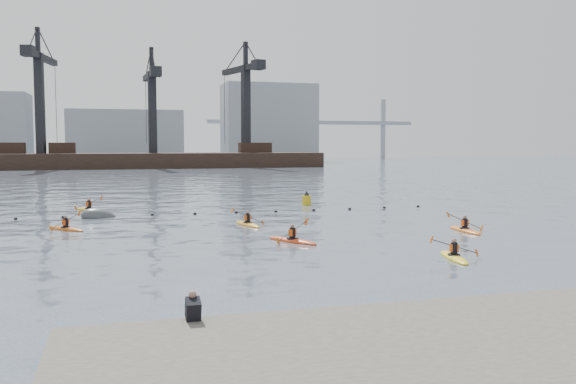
{
  "coord_description": "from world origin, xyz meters",
  "views": [
    {
      "loc": [
        -7.32,
        -21.48,
        5.11
      ],
      "look_at": [
        0.5,
        6.39,
        2.8
      ],
      "focal_mm": 38.0,
      "sensor_mm": 36.0,
      "label": 1
    }
  ],
  "objects_px": {
    "kayaker_2": "(66,228)",
    "kayaker_5": "(89,209)",
    "kayaker_0": "(292,240)",
    "nav_buoy": "(307,200)",
    "kayaker_1": "(454,256)",
    "kayaker_4": "(465,230)",
    "kayaker_3": "(248,224)",
    "mooring_buoy": "(99,217)"
  },
  "relations": [
    {
      "from": "kayaker_2",
      "to": "mooring_buoy",
      "type": "bearing_deg",
      "value": 32.01
    },
    {
      "from": "kayaker_2",
      "to": "kayaker_5",
      "type": "xyz_separation_m",
      "value": [
        0.87,
        10.52,
        0.01
      ]
    },
    {
      "from": "kayaker_5",
      "to": "kayaker_4",
      "type": "bearing_deg",
      "value": -71.53
    },
    {
      "from": "kayaker_0",
      "to": "kayaker_1",
      "type": "xyz_separation_m",
      "value": [
        5.64,
        -6.39,
        -0.0
      ]
    },
    {
      "from": "kayaker_5",
      "to": "nav_buoy",
      "type": "xyz_separation_m",
      "value": [
        17.27,
        -0.41,
        0.3
      ]
    },
    {
      "from": "nav_buoy",
      "to": "mooring_buoy",
      "type": "bearing_deg",
      "value": -165.41
    },
    {
      "from": "kayaker_2",
      "to": "kayaker_3",
      "type": "distance_m",
      "value": 10.86
    },
    {
      "from": "kayaker_0",
      "to": "kayaker_5",
      "type": "xyz_separation_m",
      "value": [
        -10.85,
        18.41,
        0.0
      ]
    },
    {
      "from": "kayaker_1",
      "to": "kayaker_4",
      "type": "xyz_separation_m",
      "value": [
        5.1,
        7.34,
        0.0
      ]
    },
    {
      "from": "kayaker_5",
      "to": "kayaker_0",
      "type": "bearing_deg",
      "value": -92.05
    },
    {
      "from": "kayaker_2",
      "to": "mooring_buoy",
      "type": "relative_size",
      "value": 1.11
    },
    {
      "from": "kayaker_3",
      "to": "kayaker_4",
      "type": "bearing_deg",
      "value": -40.42
    },
    {
      "from": "kayaker_0",
      "to": "mooring_buoy",
      "type": "height_order",
      "value": "kayaker_0"
    },
    {
      "from": "mooring_buoy",
      "to": "kayaker_2",
      "type": "bearing_deg",
      "value": -106.48
    },
    {
      "from": "kayaker_3",
      "to": "kayaker_4",
      "type": "distance_m",
      "value": 13.12
    },
    {
      "from": "kayaker_2",
      "to": "kayaker_5",
      "type": "height_order",
      "value": "kayaker_5"
    },
    {
      "from": "kayaker_1",
      "to": "kayaker_5",
      "type": "bearing_deg",
      "value": 135.94
    },
    {
      "from": "kayaker_1",
      "to": "kayaker_3",
      "type": "bearing_deg",
      "value": 128.37
    },
    {
      "from": "mooring_buoy",
      "to": "nav_buoy",
      "type": "relative_size",
      "value": 1.85
    },
    {
      "from": "kayaker_0",
      "to": "kayaker_1",
      "type": "distance_m",
      "value": 8.52
    },
    {
      "from": "kayaker_5",
      "to": "nav_buoy",
      "type": "relative_size",
      "value": 2.42
    },
    {
      "from": "mooring_buoy",
      "to": "kayaker_4",
      "type": "bearing_deg",
      "value": -31.64
    },
    {
      "from": "kayaker_5",
      "to": "nav_buoy",
      "type": "bearing_deg",
      "value": -33.94
    },
    {
      "from": "kayaker_2",
      "to": "kayaker_0",
      "type": "bearing_deg",
      "value": -75.44
    },
    {
      "from": "kayaker_0",
      "to": "kayaker_1",
      "type": "height_order",
      "value": "kayaker_0"
    },
    {
      "from": "kayaker_2",
      "to": "nav_buoy",
      "type": "relative_size",
      "value": 2.05
    },
    {
      "from": "kayaker_1",
      "to": "kayaker_3",
      "type": "relative_size",
      "value": 0.99
    },
    {
      "from": "kayaker_4",
      "to": "kayaker_5",
      "type": "bearing_deg",
      "value": -35.75
    },
    {
      "from": "kayaker_0",
      "to": "nav_buoy",
      "type": "bearing_deg",
      "value": 40.0
    },
    {
      "from": "kayaker_2",
      "to": "nav_buoy",
      "type": "height_order",
      "value": "nav_buoy"
    },
    {
      "from": "kayaker_2",
      "to": "kayaker_4",
      "type": "distance_m",
      "value": 23.51
    },
    {
      "from": "nav_buoy",
      "to": "kayaker_5",
      "type": "bearing_deg",
      "value": 178.64
    },
    {
      "from": "kayaker_4",
      "to": "kayaker_3",
      "type": "bearing_deg",
      "value": -24.24
    },
    {
      "from": "kayaker_4",
      "to": "mooring_buoy",
      "type": "height_order",
      "value": "kayaker_4"
    },
    {
      "from": "kayaker_1",
      "to": "kayaker_5",
      "type": "relative_size",
      "value": 1.01
    },
    {
      "from": "kayaker_3",
      "to": "mooring_buoy",
      "type": "bearing_deg",
      "value": 130.52
    },
    {
      "from": "kayaker_1",
      "to": "mooring_buoy",
      "type": "distance_m",
      "value": 25.47
    },
    {
      "from": "mooring_buoy",
      "to": "nav_buoy",
      "type": "bearing_deg",
      "value": 14.59
    },
    {
      "from": "kayaker_0",
      "to": "mooring_buoy",
      "type": "distance_m",
      "value": 16.97
    },
    {
      "from": "kayaker_1",
      "to": "kayaker_4",
      "type": "height_order",
      "value": "kayaker_4"
    },
    {
      "from": "kayaker_2",
      "to": "kayaker_3",
      "type": "relative_size",
      "value": 0.83
    },
    {
      "from": "kayaker_3",
      "to": "nav_buoy",
      "type": "relative_size",
      "value": 2.48
    }
  ]
}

